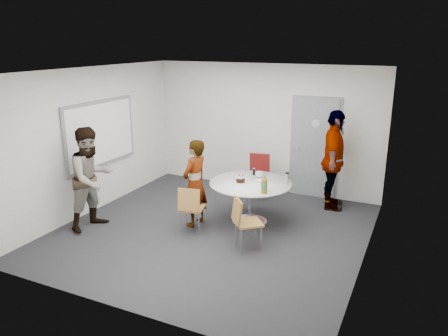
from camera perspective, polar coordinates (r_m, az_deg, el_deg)
The scene contains 15 objects.
floor at distance 7.59m, azimuth -1.51°, elevation -8.21°, with size 5.00×5.00×0.00m, color black.
ceiling at distance 6.91m, azimuth -1.68°, elevation 12.56°, with size 5.00×5.00×0.00m, color silver.
wall_back at distance 9.38m, azimuth 5.32°, elevation 5.22°, with size 5.00×5.00×0.00m, color silver.
wall_left at distance 8.53m, azimuth -16.80°, elevation 3.44°, with size 5.00×5.00×0.00m, color silver.
wall_right at distance 6.45m, azimuth 18.67°, elevation -0.83°, with size 5.00×5.00×0.00m, color silver.
wall_front at distance 5.14m, azimuth -14.28°, elevation -4.85°, with size 5.00×5.00×0.00m, color silver.
door at distance 9.12m, azimuth 11.73°, elevation 2.54°, with size 1.02×0.17×2.12m.
whiteboard at distance 8.63m, azimuth -15.78°, elevation 4.35°, with size 0.04×1.90×1.25m.
table at distance 7.70m, azimuth 3.58°, elevation -2.64°, with size 1.45×1.45×1.07m.
chair_near_left at distance 7.36m, azimuth -4.36°, elevation -4.89°, with size 0.47×0.50×0.82m.
chair_near_right at distance 6.81m, azimuth 2.55°, elevation -6.62°, with size 0.58×0.57×0.83m.
chair_far at distance 9.00m, azimuth 4.52°, elevation -0.43°, with size 0.51×0.54×0.92m.
person_main at distance 7.59m, azimuth -3.80°, elevation -1.99°, with size 0.56×0.37×1.54m, color #A5C6EA.
person_left at distance 7.78m, azimuth -16.90°, elevation -1.30°, with size 0.87×0.67×1.78m, color white.
person_right at distance 8.54m, azimuth 14.09°, elevation 0.97°, with size 1.13×0.47×1.92m, color black.
Camera 1 is at (3.12, -6.15, 3.18)m, focal length 35.00 mm.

